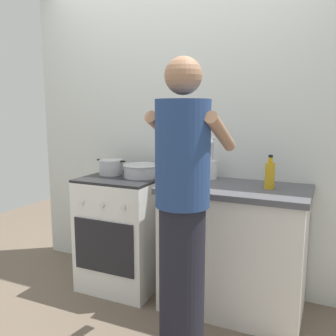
# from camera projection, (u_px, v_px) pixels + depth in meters

# --- Properties ---
(ground) EXTENTS (6.00, 6.00, 0.00)m
(ground) POSITION_uv_depth(u_px,v_px,m) (155.00, 300.00, 2.73)
(ground) COLOR #6B5B4C
(back_wall) EXTENTS (3.20, 0.10, 2.50)m
(back_wall) POSITION_uv_depth(u_px,v_px,m) (205.00, 132.00, 2.90)
(back_wall) COLOR silver
(back_wall) RESTS_ON ground
(countertop) EXTENTS (1.00, 0.60, 0.90)m
(countertop) POSITION_uv_depth(u_px,v_px,m) (234.00, 248.00, 2.57)
(countertop) COLOR silver
(countertop) RESTS_ON ground
(stove_range) EXTENTS (0.60, 0.62, 0.90)m
(stove_range) POSITION_uv_depth(u_px,v_px,m) (125.00, 231.00, 2.94)
(stove_range) COLOR white
(stove_range) RESTS_ON ground
(pot) EXTENTS (0.26, 0.19, 0.12)m
(pot) POSITION_uv_depth(u_px,v_px,m) (111.00, 167.00, 2.95)
(pot) COLOR #B2B2B7
(pot) RESTS_ON stove_range
(mixing_bowl) EXTENTS (0.28, 0.28, 0.10)m
(mixing_bowl) POSITION_uv_depth(u_px,v_px,m) (141.00, 170.00, 2.83)
(mixing_bowl) COLOR #B7B7BC
(mixing_bowl) RESTS_ON stove_range
(utensil_crock) EXTENTS (0.10, 0.10, 0.33)m
(utensil_crock) POSITION_uv_depth(u_px,v_px,m) (211.00, 167.00, 2.77)
(utensil_crock) COLOR silver
(utensil_crock) RESTS_ON countertop
(oil_bottle) EXTENTS (0.07, 0.07, 0.23)m
(oil_bottle) POSITION_uv_depth(u_px,v_px,m) (270.00, 175.00, 2.42)
(oil_bottle) COLOR gold
(oil_bottle) RESTS_ON countertop
(person) EXTENTS (0.41, 0.50, 1.70)m
(person) POSITION_uv_depth(u_px,v_px,m) (183.00, 213.00, 2.00)
(person) COLOR black
(person) RESTS_ON ground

